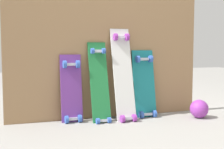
% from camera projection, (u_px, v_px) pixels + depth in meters
% --- Properties ---
extents(ground_plane, '(12.00, 12.00, 0.00)m').
position_uv_depth(ground_plane, '(110.00, 118.00, 2.88)').
color(ground_plane, gray).
extents(plywood_wall_panel, '(1.89, 0.04, 1.52)m').
position_uv_depth(plywood_wall_panel, '(107.00, 37.00, 2.88)').
color(plywood_wall_panel, '#99724C').
rests_on(plywood_wall_panel, ground).
extents(skateboard_purple, '(0.19, 0.15, 0.66)m').
position_uv_depth(skateboard_purple, '(72.00, 92.00, 2.73)').
color(skateboard_purple, '#6B338C').
rests_on(skateboard_purple, ground).
extents(skateboard_green, '(0.17, 0.25, 0.79)m').
position_uv_depth(skateboard_green, '(100.00, 86.00, 2.75)').
color(skateboard_green, '#1E7238').
rests_on(skateboard_green, ground).
extents(skateboard_white, '(0.18, 0.29, 0.91)m').
position_uv_depth(skateboard_white, '(124.00, 77.00, 2.81)').
color(skateboard_white, silver).
rests_on(skateboard_white, ground).
extents(skateboard_teal, '(0.22, 0.19, 0.70)m').
position_uv_depth(skateboard_teal, '(145.00, 87.00, 2.94)').
color(skateboard_teal, '#197A7F').
rests_on(skateboard_teal, ground).
extents(rubber_ball, '(0.17, 0.17, 0.17)m').
position_uv_depth(rubber_ball, '(199.00, 109.00, 2.88)').
color(rubber_ball, purple).
rests_on(rubber_ball, ground).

